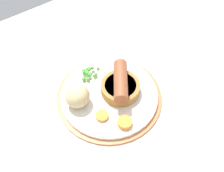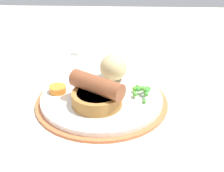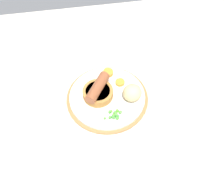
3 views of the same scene
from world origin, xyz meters
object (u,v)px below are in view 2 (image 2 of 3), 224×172
fork (90,40)px  dinner_plate (102,101)px  carrot_slice_1 (58,89)px  pea_pile (142,90)px  carrot_slice_4 (82,83)px  potato_chunk_0 (113,67)px  sausage_pudding (97,94)px

fork → dinner_plate: bearing=27.7°
dinner_plate → carrot_slice_1: bearing=-100.5°
dinner_plate → pea_pile: size_ratio=4.40×
dinner_plate → pea_pile: (-0.99, 7.05, 1.81)cm
carrot_slice_1 → fork: carrot_slice_1 is taller
carrot_slice_1 → carrot_slice_4: (-2.74, 4.05, -0.21)cm
carrot_slice_1 → carrot_slice_4: 4.89cm
dinner_plate → potato_chunk_0: 7.78cm
dinner_plate → fork: dinner_plate is taller
sausage_pudding → potato_chunk_0: size_ratio=1.81×
carrot_slice_1 → carrot_slice_4: size_ratio=1.11×
pea_pile → fork: size_ratio=0.30×
carrot_slice_4 → carrot_slice_1: bearing=-55.9°
pea_pile → fork: (-28.56, -11.72, -2.08)cm
dinner_plate → carrot_slice_1: size_ratio=7.71×
sausage_pudding → pea_pile: (-3.54, 7.65, -1.08)cm
carrot_slice_4 → fork: size_ratio=0.15×
sausage_pudding → carrot_slice_4: (-6.77, -3.35, -1.65)cm
sausage_pudding → carrot_slice_1: (-4.03, -7.40, -1.45)cm
sausage_pudding → potato_chunk_0: 9.63cm
fork → carrot_slice_4: bearing=20.4°
carrot_slice_4 → fork: carrot_slice_4 is taller
sausage_pudding → potato_chunk_0: sausage_pudding is taller
pea_pile → carrot_slice_1: bearing=-91.9°
pea_pile → fork: bearing=-157.7°
carrot_slice_4 → fork: 25.38cm
carrot_slice_1 → fork: (-28.07, 3.33, -1.71)cm
fork → pea_pile: bearing=41.0°
pea_pile → carrot_slice_1: 15.06cm
pea_pile → carrot_slice_4: bearing=-106.4°
carrot_slice_1 → carrot_slice_4: bearing=124.1°
potato_chunk_0 → carrot_slice_1: bearing=-61.9°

